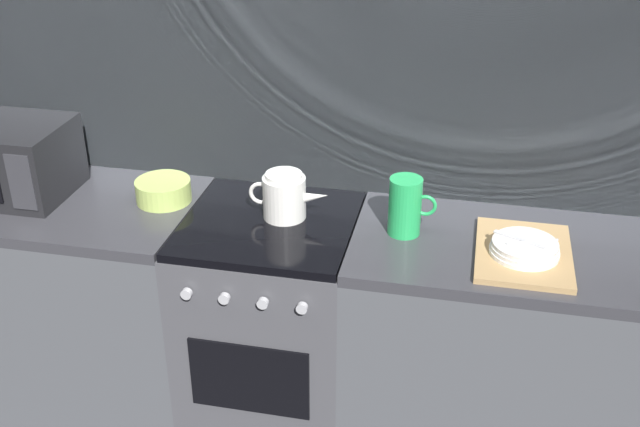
# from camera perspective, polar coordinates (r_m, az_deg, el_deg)

# --- Properties ---
(ground_plane) EXTENTS (8.00, 8.00, 0.00)m
(ground_plane) POSITION_cam_1_polar(r_m,az_deg,el_deg) (3.22, -3.27, -14.79)
(ground_plane) COLOR #2D2D33
(back_wall) EXTENTS (3.60, 0.05, 2.40)m
(back_wall) POSITION_cam_1_polar(r_m,az_deg,el_deg) (2.85, -2.23, 7.80)
(back_wall) COLOR gray
(back_wall) RESTS_ON ground_plane
(counter_left) EXTENTS (1.20, 0.60, 0.90)m
(counter_left) POSITION_cam_1_polar(r_m,az_deg,el_deg) (3.25, -19.07, -5.92)
(counter_left) COLOR #515459
(counter_left) RESTS_ON ground_plane
(stove_unit) EXTENTS (0.60, 0.63, 0.90)m
(stove_unit) POSITION_cam_1_polar(r_m,az_deg,el_deg) (2.93, -3.51, -8.34)
(stove_unit) COLOR #4C4C51
(stove_unit) RESTS_ON ground_plane
(counter_right) EXTENTS (1.20, 0.60, 0.90)m
(counter_right) POSITION_cam_1_polar(r_m,az_deg,el_deg) (2.86, 14.45, -10.30)
(counter_right) COLOR #515459
(counter_right) RESTS_ON ground_plane
(microwave) EXTENTS (0.46, 0.35, 0.27)m
(microwave) POSITION_cam_1_polar(r_m,az_deg,el_deg) (3.05, -22.16, 3.76)
(microwave) COLOR black
(microwave) RESTS_ON counter_left
(kettle) EXTENTS (0.28, 0.15, 0.17)m
(kettle) POSITION_cam_1_polar(r_m,az_deg,el_deg) (2.68, -2.62, 1.31)
(kettle) COLOR white
(kettle) RESTS_ON stove_unit
(mixing_bowl) EXTENTS (0.20, 0.20, 0.08)m
(mixing_bowl) POSITION_cam_1_polar(r_m,az_deg,el_deg) (2.86, -11.45, 1.66)
(mixing_bowl) COLOR #B7D166
(mixing_bowl) RESTS_ON counter_left
(pitcher) EXTENTS (0.16, 0.11, 0.20)m
(pitcher) POSITION_cam_1_polar(r_m,az_deg,el_deg) (2.58, 6.31, 0.54)
(pitcher) COLOR green
(pitcher) RESTS_ON counter_right
(dish_pile) EXTENTS (0.30, 0.40, 0.07)m
(dish_pile) POSITION_cam_1_polar(r_m,az_deg,el_deg) (2.55, 14.77, -2.67)
(dish_pile) COLOR tan
(dish_pile) RESTS_ON counter_right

